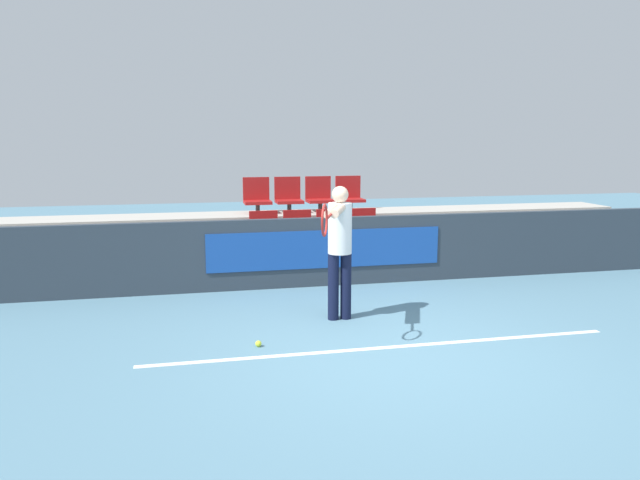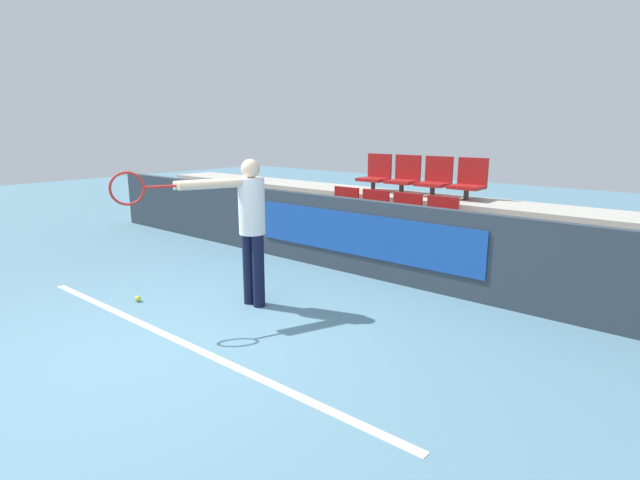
# 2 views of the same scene
# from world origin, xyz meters

# --- Properties ---
(ground_plane) EXTENTS (30.00, 30.00, 0.00)m
(ground_plane) POSITION_xyz_m (0.00, 0.00, 0.00)
(ground_plane) COLOR slate
(court_baseline) EXTENTS (5.03, 0.08, 0.01)m
(court_baseline) POSITION_xyz_m (0.00, 0.26, 0.00)
(court_baseline) COLOR white
(court_baseline) RESTS_ON ground
(barrier_wall) EXTENTS (11.39, 0.14, 1.00)m
(barrier_wall) POSITION_xyz_m (0.00, 3.07, 0.50)
(barrier_wall) COLOR #2D3842
(barrier_wall) RESTS_ON ground
(bleacher_tier_front) EXTENTS (10.99, 0.87, 0.46)m
(bleacher_tier_front) POSITION_xyz_m (0.00, 3.59, 0.23)
(bleacher_tier_front) COLOR #ADA89E
(bleacher_tier_front) RESTS_ON ground
(bleacher_tier_middle) EXTENTS (10.99, 0.87, 0.92)m
(bleacher_tier_middle) POSITION_xyz_m (0.00, 4.46, 0.46)
(bleacher_tier_middle) COLOR #ADA89E
(bleacher_tier_middle) RESTS_ON ground
(stadium_chair_0) EXTENTS (0.44, 0.39, 0.58)m
(stadium_chair_0) POSITION_xyz_m (-0.79, 3.71, 0.72)
(stadium_chair_0) COLOR #333333
(stadium_chair_0) RESTS_ON bleacher_tier_front
(stadium_chair_1) EXTENTS (0.44, 0.39, 0.58)m
(stadium_chair_1) POSITION_xyz_m (-0.26, 3.71, 0.72)
(stadium_chair_1) COLOR #333333
(stadium_chair_1) RESTS_ON bleacher_tier_front
(stadium_chair_2) EXTENTS (0.44, 0.39, 0.58)m
(stadium_chair_2) POSITION_xyz_m (0.26, 3.71, 0.72)
(stadium_chair_2) COLOR #333333
(stadium_chair_2) RESTS_ON bleacher_tier_front
(stadium_chair_3) EXTENTS (0.44, 0.39, 0.58)m
(stadium_chair_3) POSITION_xyz_m (0.79, 3.71, 0.72)
(stadium_chair_3) COLOR #333333
(stadium_chair_3) RESTS_ON bleacher_tier_front
(stadium_chair_4) EXTENTS (0.44, 0.39, 0.58)m
(stadium_chair_4) POSITION_xyz_m (-0.79, 4.58, 1.18)
(stadium_chair_4) COLOR #333333
(stadium_chair_4) RESTS_ON bleacher_tier_middle
(stadium_chair_5) EXTENTS (0.44, 0.39, 0.58)m
(stadium_chair_5) POSITION_xyz_m (-0.26, 4.58, 1.18)
(stadium_chair_5) COLOR #333333
(stadium_chair_5) RESTS_ON bleacher_tier_middle
(stadium_chair_6) EXTENTS (0.44, 0.39, 0.58)m
(stadium_chair_6) POSITION_xyz_m (0.26, 4.58, 1.18)
(stadium_chair_6) COLOR #333333
(stadium_chair_6) RESTS_ON bleacher_tier_middle
(stadium_chair_7) EXTENTS (0.44, 0.39, 0.58)m
(stadium_chair_7) POSITION_xyz_m (0.79, 4.58, 1.18)
(stadium_chair_7) COLOR #333333
(stadium_chair_7) RESTS_ON bleacher_tier_middle
(tennis_player) EXTENTS (0.66, 1.43, 1.60)m
(tennis_player) POSITION_xyz_m (-0.24, 1.30, 0.97)
(tennis_player) COLOR black
(tennis_player) RESTS_ON ground
(tennis_ball) EXTENTS (0.07, 0.07, 0.07)m
(tennis_ball) POSITION_xyz_m (-1.28, 0.59, 0.03)
(tennis_ball) COLOR #CCDB33
(tennis_ball) RESTS_ON ground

